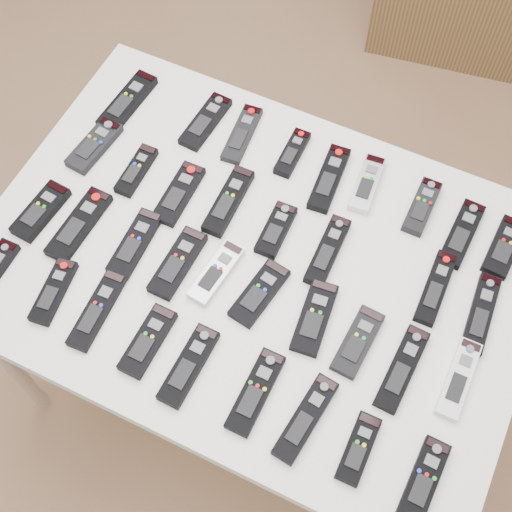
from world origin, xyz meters
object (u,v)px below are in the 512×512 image
at_px(remote_30, 148,341).
at_px(remote_25, 402,369).
at_px(remote_17, 41,211).
at_px(remote_13, 276,230).
at_px(remote_5, 367,184).
at_px(remote_15, 435,288).
at_px(remote_4, 329,179).
at_px(remote_9, 94,145).
at_px(table, 256,272).
at_px(remote_21, 216,273).
at_px(remote_26, 459,379).
at_px(remote_20, 178,263).
at_px(remote_19, 135,243).
at_px(remote_32, 256,392).
at_px(remote_12, 228,201).
at_px(remote_34, 358,449).
at_px(remote_7, 462,234).
at_px(remote_33, 306,418).
at_px(remote_28, 54,291).
at_px(remote_22, 259,293).
at_px(remote_14, 328,251).
at_px(remote_3, 292,153).
at_px(remote_8, 504,247).
at_px(remote_11, 179,194).
at_px(remote_24, 358,342).
at_px(remote_23, 314,318).
at_px(remote_18, 79,225).
at_px(remote_2, 242,134).
at_px(remote_29, 97,310).
at_px(remote_1, 206,122).
at_px(remote_0, 127,102).
at_px(remote_31, 189,366).

bearing_deg(remote_30, remote_25, 19.93).
bearing_deg(remote_17, remote_13, 24.76).
bearing_deg(remote_5, remote_15, -43.78).
relative_size(remote_4, remote_9, 1.15).
distance_m(table, remote_21, 0.12).
bearing_deg(remote_26, remote_20, -179.02).
relative_size(remote_19, remote_32, 0.95).
distance_m(remote_4, remote_20, 0.42).
height_order(remote_12, remote_34, remote_12).
height_order(remote_7, remote_34, same).
bearing_deg(remote_25, remote_33, -124.55).
distance_m(remote_21, remote_25, 0.45).
relative_size(remote_9, remote_34, 1.14).
bearing_deg(remote_32, table, 115.84).
bearing_deg(remote_28, remote_34, -9.98).
height_order(remote_22, remote_25, same).
xyz_separation_m(table, remote_13, (0.01, 0.09, 0.07)).
bearing_deg(remote_5, remote_25, -64.52).
bearing_deg(remote_9, remote_14, 3.14).
bearing_deg(remote_3, remote_8, -4.03).
distance_m(remote_11, remote_22, 0.32).
xyz_separation_m(remote_5, remote_28, (-0.52, -0.56, -0.00)).
distance_m(remote_20, remote_24, 0.44).
height_order(remote_9, remote_25, remote_9).
bearing_deg(remote_22, remote_30, -119.95).
bearing_deg(remote_30, remote_5, 65.43).
height_order(remote_19, remote_22, same).
bearing_deg(remote_9, remote_34, -19.94).
relative_size(remote_13, remote_15, 0.77).
bearing_deg(remote_11, remote_22, -29.20).
distance_m(remote_7, remote_14, 0.32).
distance_m(remote_9, remote_28, 0.40).
height_order(remote_23, remote_28, same).
xyz_separation_m(remote_5, remote_18, (-0.56, -0.39, -0.00)).
distance_m(remote_2, remote_29, 0.57).
relative_size(remote_1, remote_9, 1.08).
bearing_deg(remote_25, remote_19, -179.11).
distance_m(remote_23, remote_32, 0.21).
bearing_deg(remote_21, remote_29, -128.29).
xyz_separation_m(remote_5, remote_13, (-0.14, -0.21, -0.00)).
bearing_deg(remote_20, remote_17, -175.81).
bearing_deg(remote_0, remote_18, -73.19).
bearing_deg(remote_20, remote_29, -118.87).
height_order(remote_18, remote_23, same).
bearing_deg(remote_31, remote_1, 115.69).
distance_m(remote_2, remote_24, 0.61).
bearing_deg(remote_30, remote_8, 42.51).
height_order(remote_7, remote_31, remote_31).
bearing_deg(remote_23, remote_24, -12.67).
distance_m(remote_8, remote_21, 0.66).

